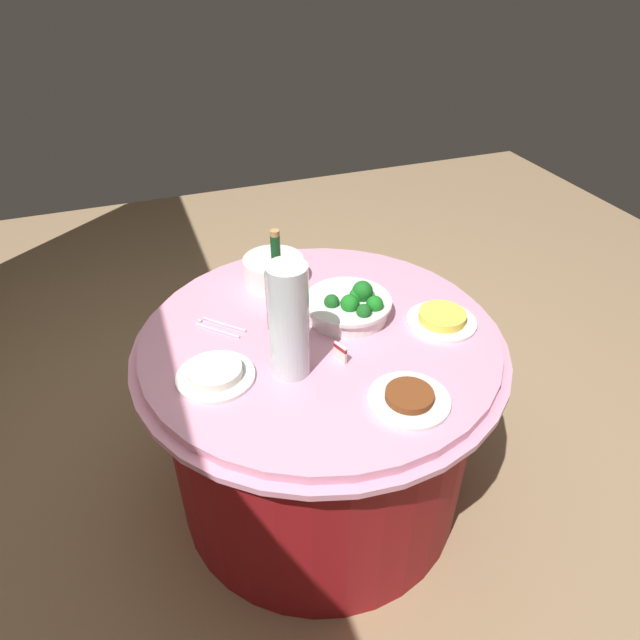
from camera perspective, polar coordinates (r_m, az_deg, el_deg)
ground_plane at (r=2.26m, az=0.00°, el=-16.55°), size 6.00×6.00×0.00m
buffet_table at (r=1.97m, az=0.00°, el=-9.84°), size 1.16×1.16×0.74m
broccoli_bowl at (r=1.79m, az=3.05°, el=1.50°), size 0.28×0.28×0.12m
plate_stack at (r=1.97m, az=-4.73°, el=5.08°), size 0.21×0.21×0.09m
wine_bottle at (r=1.69m, az=-4.30°, el=2.75°), size 0.07×0.07×0.34m
decorative_fruit_vase at (r=1.50m, az=-3.18°, el=-0.45°), size 0.11×0.11×0.34m
serving_tongs at (r=1.78m, az=-10.20°, el=-0.68°), size 0.15×0.14×0.01m
food_plate_rice at (r=1.59m, az=-10.57°, el=-5.39°), size 0.22×0.22×0.04m
food_plate_stir_fry at (r=1.51m, az=9.03°, el=-7.85°), size 0.22×0.22×0.03m
food_plate_fried_egg at (r=1.81m, az=12.27°, el=0.11°), size 0.22×0.22×0.04m
label_placard_front at (r=1.61m, az=2.07°, el=-3.26°), size 0.05×0.02×0.05m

